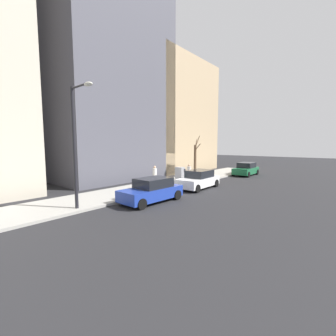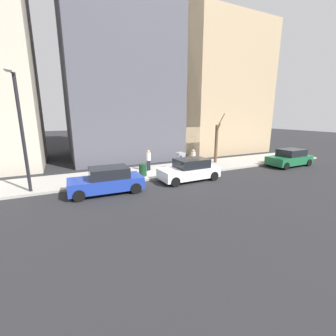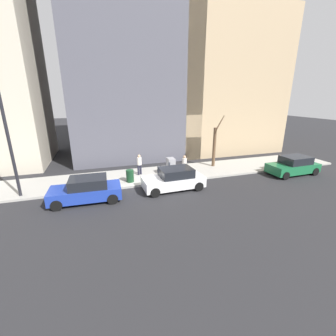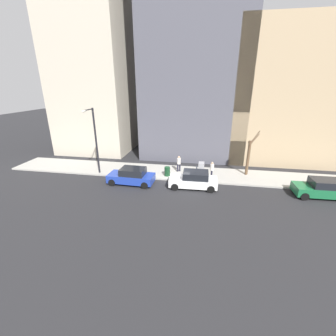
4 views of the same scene
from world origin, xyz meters
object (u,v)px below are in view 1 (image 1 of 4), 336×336
object	(u,v)px
trash_bin	(159,183)
pedestrian_midblock	(155,174)
streetlamp	(77,137)
parked_car_white	(199,180)
parked_car_green	(246,169)
office_tower_left	(162,119)
utility_box	(180,175)
pedestrian_near_meter	(189,172)
parking_meter	(185,175)
bare_tree	(195,159)
parked_car_blue	(152,190)
office_block_center	(98,64)

from	to	relation	value
trash_bin	pedestrian_midblock	bearing A→B (deg)	-35.32
streetlamp	pedestrian_midblock	world-z (taller)	streetlamp
parked_car_white	parked_car_green	bearing A→B (deg)	-91.40
office_tower_left	utility_box	bearing A→B (deg)	138.75
parked_car_green	streetlamp	world-z (taller)	streetlamp
streetlamp	pedestrian_near_meter	size ratio (longest dim) A/B	3.92
parked_car_green	streetlamp	size ratio (longest dim) A/B	0.65
streetlamp	parking_meter	bearing A→B (deg)	-89.04
parked_car_green	trash_bin	size ratio (longest dim) A/B	4.72
trash_bin	office_tower_left	size ratio (longest dim) A/B	0.06
utility_box	pedestrian_near_meter	distance (m)	1.09
pedestrian_near_meter	office_tower_left	xyz separation A→B (m)	(10.57, -7.98, 6.40)
parked_car_white	bare_tree	xyz separation A→B (m)	(3.67, -5.07, 1.30)
parking_meter	bare_tree	size ratio (longest dim) A/B	0.30
parked_car_green	utility_box	world-z (taller)	utility_box
streetlamp	pedestrian_midblock	bearing A→B (deg)	-76.06
parked_car_white	parked_car_blue	xyz separation A→B (m)	(-0.14, 5.72, 0.00)
parked_car_green	parked_car_blue	distance (m)	16.18
parking_meter	office_block_center	distance (m)	16.09
parked_car_blue	trash_bin	distance (m)	3.65
trash_bin	office_block_center	xyz separation A→B (m)	(10.71, -1.82, 11.93)
parked_car_white	office_block_center	xyz separation A→B (m)	(12.68, 0.93, 11.79)
bare_tree	office_tower_left	distance (m)	11.40
parking_meter	streetlamp	distance (m)	10.41
parked_car_white	streetlamp	bearing A→B (deg)	80.56
pedestrian_near_meter	parked_car_green	bearing A→B (deg)	-103.78
parked_car_green	pedestrian_midblock	xyz separation A→B (m)	(3.33, 12.24, 0.35)
parked_car_blue	office_block_center	xyz separation A→B (m)	(12.82, -4.78, 11.79)
utility_box	pedestrian_near_meter	xyz separation A→B (m)	(-0.32, -1.02, 0.24)
office_tower_left	bare_tree	bearing A→B (deg)	153.44
utility_box	bare_tree	bearing A→B (deg)	-74.01
parked_car_blue	parked_car_white	bearing A→B (deg)	-86.69
parking_meter	parked_car_green	bearing A→B (deg)	-98.31
parked_car_green	office_block_center	size ratio (longest dim) A/B	0.17
pedestrian_midblock	bare_tree	bearing A→B (deg)	149.66
parking_meter	pedestrian_near_meter	world-z (taller)	pedestrian_near_meter
streetlamp	trash_bin	bearing A→B (deg)	-84.99
pedestrian_midblock	office_block_center	world-z (taller)	office_block_center
utility_box	office_tower_left	size ratio (longest dim) A/B	0.10
parking_meter	pedestrian_midblock	xyz separation A→B (m)	(1.82, 1.93, 0.11)
utility_box	office_block_center	xyz separation A→B (m)	(10.31, 1.49, 11.68)
pedestrian_near_meter	parked_car_white	bearing A→B (deg)	141.72
pedestrian_near_meter	office_tower_left	distance (m)	14.71
bare_tree	pedestrian_midblock	distance (m)	6.92
parked_car_green	streetlamp	xyz separation A→B (m)	(1.34, 20.26, 3.28)
parked_car_green	office_tower_left	xyz separation A→B (m)	(12.61, 0.91, 6.76)
parked_car_white	office_tower_left	size ratio (longest dim) A/B	0.28
parking_meter	office_tower_left	bearing A→B (deg)	-40.24
parked_car_blue	bare_tree	bearing A→B (deg)	-68.63
parked_car_white	office_block_center	size ratio (longest dim) A/B	0.17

